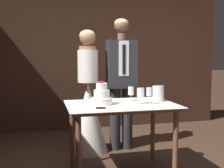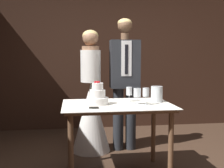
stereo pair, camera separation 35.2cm
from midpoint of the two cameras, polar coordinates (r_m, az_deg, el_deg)
wall_back at (r=5.25m, az=0.28°, el=6.16°), size 4.87×0.12×2.77m
cake_table at (r=3.16m, az=4.27°, el=-5.97°), size 1.21×0.82×0.81m
tiered_cake at (r=3.09m, az=0.31°, el=-2.59°), size 0.24×0.24×0.26m
cake_knife at (r=2.85m, az=1.13°, el=-4.93°), size 0.38×0.10×0.02m
wine_glass_near at (r=3.14m, az=8.36°, el=-1.94°), size 0.08×0.08×0.18m
wine_glass_middle at (r=3.11m, az=10.15°, el=-1.77°), size 0.07×0.07×0.19m
wine_glass_far at (r=3.31m, az=6.56°, el=-1.53°), size 0.07×0.07×0.17m
hurricane_candle at (r=3.33m, az=12.11°, el=-2.12°), size 0.14×0.14×0.18m
bride at (r=3.95m, az=-1.75°, el=-4.69°), size 0.54×0.54×1.70m
groom at (r=3.98m, az=5.13°, el=1.23°), size 0.41×0.25×1.87m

